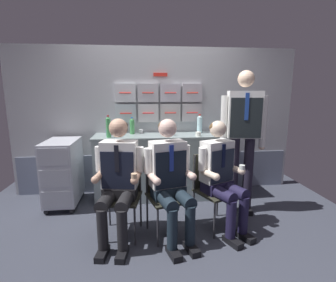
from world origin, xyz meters
name	(u,v)px	position (x,y,z in m)	size (l,w,h in m)	color
ground	(165,239)	(0.00, 0.00, -0.02)	(4.80, 4.80, 0.04)	#373A46
galley_bulkhead	(157,123)	(0.00, 1.37, 1.06)	(4.20, 0.14, 2.15)	#AFB2B6
galley_counter	(166,166)	(0.12, 1.09, 0.46)	(2.01, 0.53, 0.92)	#91A2A2
service_trolley	(63,171)	(-1.28, 0.94, 0.48)	(0.40, 0.65, 0.89)	black
folding_chair_left	(122,187)	(-0.45, 0.21, 0.50)	(0.46, 0.46, 0.82)	#2D2D33
crew_member_left	(118,176)	(-0.47, 0.05, 0.69)	(0.51, 0.65, 1.25)	black
folding_chair_center	(165,187)	(0.01, 0.17, 0.50)	(0.49, 0.49, 0.82)	#2D2D33
crew_member_center	(170,175)	(0.05, 0.01, 0.68)	(0.52, 0.67, 1.25)	black
folding_chair_right	(211,182)	(0.55, 0.26, 0.50)	(0.53, 0.53, 0.82)	#2D2D33
crew_member_right	(222,173)	(0.62, 0.11, 0.66)	(0.55, 0.66, 1.21)	black
crew_member_standing	(243,129)	(1.00, 0.51, 1.07)	(0.54, 0.32, 1.76)	black
water_bottle_blue_cap	(108,127)	(-0.66, 0.95, 1.06)	(0.06, 0.06, 0.29)	#469E58
water_bottle_tall	(223,128)	(0.89, 0.94, 1.03)	(0.07, 0.07, 0.23)	silver
water_bottle_short	(200,124)	(0.62, 1.20, 1.05)	(0.08, 0.08, 0.27)	silver
sparkling_bottle_green	(132,126)	(-0.36, 1.20, 1.03)	(0.07, 0.07, 0.24)	#479A52
paper_cup_blue	(198,134)	(0.54, 0.92, 0.95)	(0.07, 0.07, 0.06)	white
coffee_cup_white	(141,131)	(-0.24, 1.25, 0.95)	(0.06, 0.06, 0.06)	silver
paper_cup_tan	(109,133)	(-0.68, 1.12, 0.95)	(0.07, 0.07, 0.07)	navy
coffee_cup_spare	(172,132)	(0.19, 1.04, 0.96)	(0.07, 0.07, 0.09)	silver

